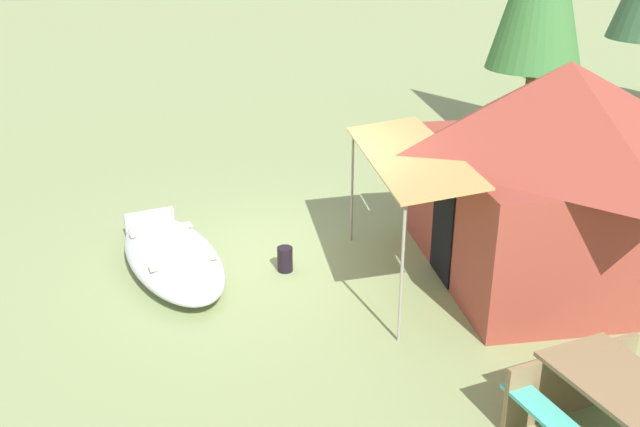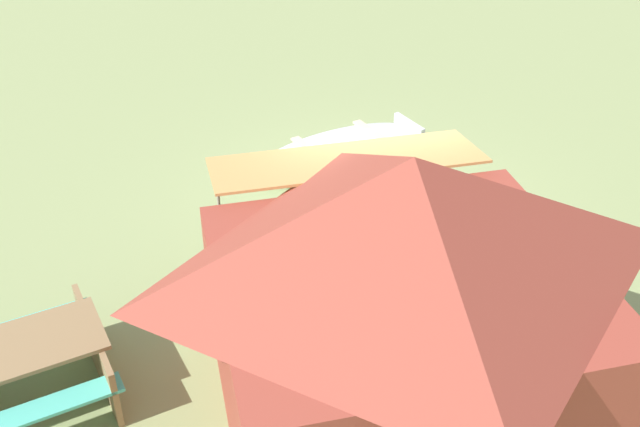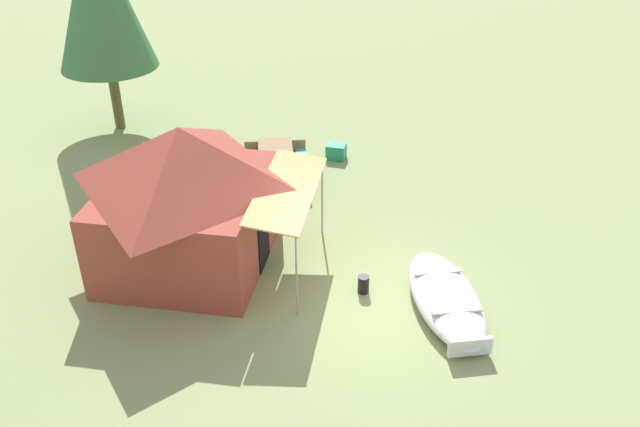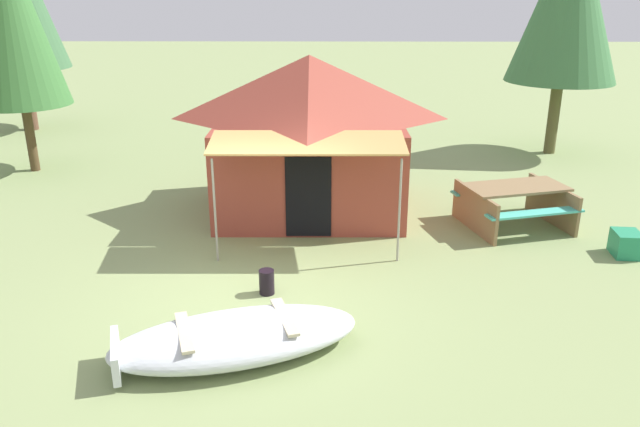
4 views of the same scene
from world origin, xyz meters
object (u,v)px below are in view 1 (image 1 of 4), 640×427
Objects in this scene: picnic_table at (635,420)px; fuel_can at (285,259)px; beached_rowboat at (172,256)px; canvas_cabin_tent at (557,168)px.

picnic_table is 5.88× the size of fuel_can.
beached_rowboat is 1.54m from fuel_can.
fuel_can is at bearing -147.54° from picnic_table.
beached_rowboat is at bearing -98.36° from fuel_can.
beached_rowboat is 5.24m from canvas_cabin_tent.
canvas_cabin_tent reaches higher than fuel_can.
canvas_cabin_tent is at bearing 166.12° from picnic_table.
beached_rowboat is at bearing -136.34° from picnic_table.
beached_rowboat is 8.84× the size of fuel_can.
beached_rowboat is 0.75× the size of canvas_cabin_tent.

